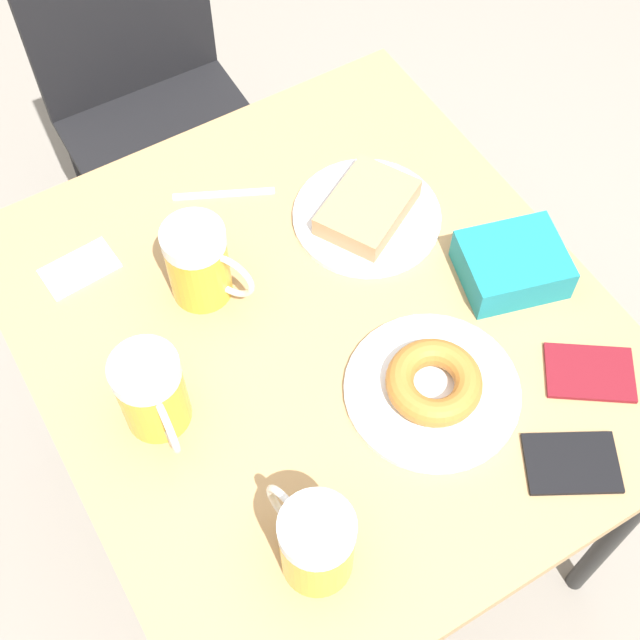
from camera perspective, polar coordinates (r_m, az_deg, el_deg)
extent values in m
plane|color=gray|center=(1.99, 0.00, -11.66)|extent=(8.00, 8.00, 0.00)
cube|color=tan|center=(1.33, 0.00, -0.80)|extent=(0.82, 0.92, 0.03)
cylinder|color=black|center=(1.69, 18.83, -12.27)|extent=(0.04, 0.04, 0.71)
cylinder|color=black|center=(1.82, -17.01, -2.22)|extent=(0.04, 0.04, 0.71)
cylinder|color=black|center=(1.96, 3.06, 7.36)|extent=(0.04, 0.04, 0.71)
cube|color=black|center=(1.99, -9.60, 11.13)|extent=(0.41, 0.41, 0.02)
cube|color=black|center=(1.97, -12.96, 19.03)|extent=(0.40, 0.04, 0.44)
cylinder|color=black|center=(2.03, -11.12, 1.80)|extent=(0.03, 0.03, 0.43)
cylinder|color=black|center=(2.09, -2.40, 5.78)|extent=(0.03, 0.03, 0.43)
cylinder|color=black|center=(2.25, -14.72, 8.23)|extent=(0.03, 0.03, 0.43)
cylinder|color=black|center=(2.30, -6.63, 11.74)|extent=(0.03, 0.03, 0.43)
cylinder|color=silver|center=(1.44, 3.01, 6.63)|extent=(0.24, 0.24, 0.01)
cube|color=tan|center=(1.42, 3.06, 7.22)|extent=(0.19, 0.17, 0.04)
cylinder|color=silver|center=(1.27, 7.19, -4.49)|extent=(0.25, 0.25, 0.01)
torus|color=#B2702D|center=(1.25, 7.31, -3.97)|extent=(0.14, 0.14, 0.04)
cylinder|color=gold|center=(1.12, -0.18, -14.38)|extent=(0.09, 0.09, 0.12)
cylinder|color=white|center=(1.05, -0.20, -13.23)|extent=(0.09, 0.09, 0.02)
torus|color=silver|center=(1.12, -1.92, -12.31)|extent=(0.03, 0.09, 0.09)
cylinder|color=gold|center=(1.32, -7.77, 3.37)|extent=(0.09, 0.09, 0.12)
cylinder|color=white|center=(1.27, -8.14, 5.20)|extent=(0.09, 0.09, 0.02)
torus|color=silver|center=(1.29, -5.93, 2.84)|extent=(0.05, 0.08, 0.09)
cylinder|color=gold|center=(1.22, -10.64, -4.76)|extent=(0.09, 0.09, 0.12)
cylinder|color=white|center=(1.16, -11.19, -3.18)|extent=(0.09, 0.09, 0.02)
torus|color=silver|center=(1.19, -9.87, -6.46)|extent=(0.02, 0.09, 0.09)
cube|color=white|center=(1.43, -15.13, 3.20)|extent=(0.12, 0.08, 0.00)
cube|color=silver|center=(1.48, -6.18, 8.02)|extent=(0.16, 0.08, 0.00)
cube|color=black|center=(1.27, 15.81, -8.80)|extent=(0.15, 0.14, 0.01)
cube|color=maroon|center=(1.34, 16.88, -3.24)|extent=(0.15, 0.14, 0.01)
cube|color=teal|center=(1.38, 12.20, 3.49)|extent=(0.18, 0.16, 0.06)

